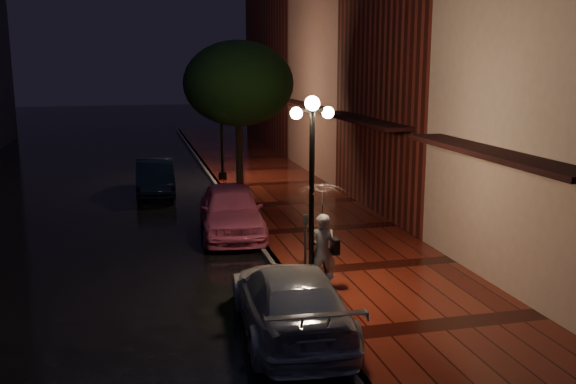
{
  "coord_description": "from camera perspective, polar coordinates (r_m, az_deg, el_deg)",
  "views": [
    {
      "loc": [
        -3.42,
        -18.16,
        5.2
      ],
      "look_at": [
        0.99,
        -0.25,
        1.4
      ],
      "focal_mm": 40.0,
      "sensor_mm": 36.0,
      "label": 1
    }
  ],
  "objects": [
    {
      "name": "storefront_mid",
      "position": [
        22.7,
        13.82,
        12.07
      ],
      "size": [
        5.0,
        8.0,
        11.0
      ],
      "primitive_type": "cube",
      "color": "#511914",
      "rests_on": "ground"
    },
    {
      "name": "ground",
      "position": [
        19.2,
        -3.05,
        -4.09
      ],
      "size": [
        120.0,
        120.0,
        0.0
      ],
      "primitive_type": "plane",
      "color": "black",
      "rests_on": "ground"
    },
    {
      "name": "woman_with_umbrella",
      "position": [
        14.19,
        3.08,
        -2.43
      ],
      "size": [
        1.01,
        1.03,
        2.43
      ],
      "rotation": [
        0.0,
        0.0,
        3.0
      ],
      "color": "silver",
      "rests_on": "sidewalk"
    },
    {
      "name": "street_tree",
      "position": [
        24.5,
        -4.41,
        9.37
      ],
      "size": [
        4.16,
        4.16,
        5.8
      ],
      "color": "black",
      "rests_on": "sidewalk"
    },
    {
      "name": "sidewalk",
      "position": [
        19.7,
        3.4,
        -3.46
      ],
      "size": [
        4.5,
        60.0,
        0.15
      ],
      "primitive_type": "cube",
      "color": "#45120C",
      "rests_on": "ground"
    },
    {
      "name": "curb",
      "position": [
        19.18,
        -3.05,
        -3.88
      ],
      "size": [
        0.25,
        60.0,
        0.15
      ],
      "primitive_type": "cube",
      "color": "#595451",
      "rests_on": "ground"
    },
    {
      "name": "silver_car",
      "position": [
        12.45,
        0.23,
        -9.6
      ],
      "size": [
        2.23,
        4.87,
        1.38
      ],
      "primitive_type": "imported",
      "rotation": [
        0.0,
        0.0,
        3.08
      ],
      "color": "#AFB0B7",
      "rests_on": "ground"
    },
    {
      "name": "storefront_far",
      "position": [
        30.03,
        6.59,
        10.23
      ],
      "size": [
        5.0,
        8.0,
        9.0
      ],
      "primitive_type": "cube",
      "color": "#8C5951",
      "rests_on": "ground"
    },
    {
      "name": "streetlamp_far",
      "position": [
        27.54,
        -5.93,
        6.16
      ],
      "size": [
        0.96,
        0.36,
        4.31
      ],
      "color": "black",
      "rests_on": "sidewalk"
    },
    {
      "name": "storefront_extra",
      "position": [
        39.56,
        1.48,
        11.35
      ],
      "size": [
        5.0,
        12.0,
        10.0
      ],
      "primitive_type": "cube",
      "color": "#511914",
      "rests_on": "ground"
    },
    {
      "name": "pink_car",
      "position": [
        19.38,
        -5.09,
        -1.61
      ],
      "size": [
        2.16,
        4.67,
        1.55
      ],
      "primitive_type": "imported",
      "rotation": [
        0.0,
        0.0,
        -0.07
      ],
      "color": "#C35078",
      "rests_on": "ground"
    },
    {
      "name": "parking_meter",
      "position": [
        15.67,
        1.56,
        -3.97
      ],
      "size": [
        0.15,
        0.13,
        1.38
      ],
      "rotation": [
        0.0,
        0.0,
        -0.27
      ],
      "color": "black",
      "rests_on": "sidewalk"
    },
    {
      "name": "navy_car",
      "position": [
        25.84,
        -11.73,
        1.32
      ],
      "size": [
        1.54,
        4.16,
        1.36
      ],
      "primitive_type": "imported",
      "rotation": [
        0.0,
        0.0,
        -0.02
      ],
      "color": "black",
      "rests_on": "ground"
    },
    {
      "name": "streetlamp_near",
      "position": [
        13.93,
        2.12,
        0.88
      ],
      "size": [
        0.96,
        0.36,
        4.31
      ],
      "color": "black",
      "rests_on": "sidewalk"
    }
  ]
}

